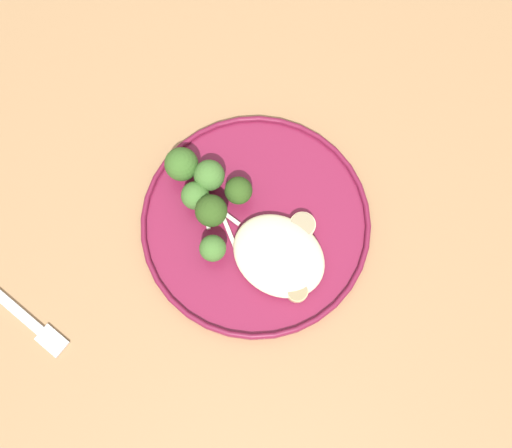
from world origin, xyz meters
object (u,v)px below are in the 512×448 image
(broccoli_floret_beside_noodles, at_px, (181,165))
(broccoli_floret_front_edge, at_px, (209,176))
(broccoli_floret_split_head, at_px, (239,191))
(dinner_fork, at_px, (12,306))
(broccoli_floret_tall_stalk, at_px, (195,196))
(seared_scallop_half_hidden, at_px, (271,246))
(seared_scallop_tilted_round, at_px, (297,291))
(seared_scallop_tiny_bay, at_px, (302,226))
(seared_scallop_right_edge, at_px, (284,265))
(dinner_plate, at_px, (256,226))
(broccoli_floret_small_sprig, at_px, (213,249))
(broccoli_floret_right_tilted, at_px, (211,211))

(broccoli_floret_beside_noodles, distance_m, broccoli_floret_front_edge, 0.04)
(broccoli_floret_split_head, relative_size, dinner_fork, 0.25)
(broccoli_floret_beside_noodles, bearing_deg, broccoli_floret_tall_stalk, -28.26)
(seared_scallop_half_hidden, relative_size, broccoli_floret_front_edge, 0.59)
(seared_scallop_half_hidden, distance_m, broccoli_floret_beside_noodles, 0.15)
(seared_scallop_half_hidden, bearing_deg, broccoli_floret_split_head, 157.19)
(seared_scallop_tilted_round, relative_size, broccoli_floret_tall_stalk, 0.57)
(seared_scallop_half_hidden, bearing_deg, broccoli_floret_tall_stalk, -176.47)
(seared_scallop_tiny_bay, height_order, seared_scallop_right_edge, same)
(dinner_plate, relative_size, broccoli_floret_small_sprig, 6.17)
(dinner_plate, bearing_deg, broccoli_floret_right_tilted, -153.24)
(broccoli_floret_right_tilted, bearing_deg, seared_scallop_tilted_round, -6.10)
(broccoli_floret_small_sprig, bearing_deg, broccoli_floret_beside_noodles, 147.40)
(broccoli_floret_front_edge, bearing_deg, broccoli_floret_tall_stalk, -89.77)
(broccoli_floret_front_edge, distance_m, dinner_fork, 0.29)
(dinner_plate, distance_m, seared_scallop_tilted_round, 0.10)
(broccoli_floret_right_tilted, distance_m, broccoli_floret_split_head, 0.04)
(seared_scallop_half_hidden, xyz_separation_m, broccoli_floret_right_tilted, (-0.08, -0.01, 0.03))
(broccoli_floret_small_sprig, bearing_deg, broccoli_floret_tall_stalk, 144.81)
(broccoli_floret_tall_stalk, relative_size, broccoli_floret_right_tilted, 0.78)
(seared_scallop_half_hidden, bearing_deg, broccoli_floret_beside_noodles, 174.89)
(dinner_plate, xyz_separation_m, broccoli_floret_front_edge, (-0.08, 0.01, 0.04))
(seared_scallop_right_edge, xyz_separation_m, broccoli_floret_right_tilted, (-0.11, -0.00, 0.03))
(broccoli_floret_front_edge, bearing_deg, seared_scallop_half_hidden, -11.81)
(seared_scallop_half_hidden, bearing_deg, seared_scallop_tilted_round, -25.13)
(broccoli_floret_front_edge, xyz_separation_m, broccoli_floret_small_sprig, (0.06, -0.07, -0.01))
(dinner_plate, xyz_separation_m, broccoli_floret_beside_noodles, (-0.12, 0.00, 0.03))
(broccoli_floret_front_edge, bearing_deg, dinner_fork, -111.55)
(seared_scallop_half_hidden, distance_m, seared_scallop_right_edge, 0.03)
(seared_scallop_half_hidden, xyz_separation_m, seared_scallop_right_edge, (0.03, -0.01, 0.00))
(broccoli_floret_front_edge, bearing_deg, broccoli_floret_small_sprig, -50.65)
(broccoli_floret_right_tilted, height_order, broccoli_floret_split_head, broccoli_floret_right_tilted)
(seared_scallop_tiny_bay, bearing_deg, broccoli_floret_right_tilted, -149.75)
(seared_scallop_right_edge, bearing_deg, dinner_fork, -136.04)
(seared_scallop_tiny_bay, relative_size, broccoli_floret_split_head, 0.69)
(broccoli_floret_tall_stalk, distance_m, broccoli_floret_right_tilted, 0.03)
(broccoli_floret_tall_stalk, xyz_separation_m, broccoli_floret_right_tilted, (0.03, -0.01, 0.01))
(broccoli_floret_small_sprig, relative_size, dinner_fork, 0.25)
(broccoli_floret_beside_noodles, height_order, broccoli_floret_small_sprig, broccoli_floret_beside_noodles)
(seared_scallop_right_edge, height_order, broccoli_floret_tall_stalk, broccoli_floret_tall_stalk)
(broccoli_floret_split_head, relative_size, broccoli_floret_small_sprig, 1.00)
(broccoli_floret_small_sprig, bearing_deg, dinner_plate, 70.21)
(seared_scallop_right_edge, height_order, broccoli_floret_right_tilted, broccoli_floret_right_tilted)
(dinner_plate, relative_size, dinner_fork, 1.55)
(seared_scallop_half_hidden, relative_size, broccoli_floret_right_tilted, 0.54)
(seared_scallop_tiny_bay, distance_m, broccoli_floret_tall_stalk, 0.14)
(broccoli_floret_tall_stalk, height_order, broccoli_floret_split_head, same)
(seared_scallop_half_hidden, bearing_deg, broccoli_floret_front_edge, 168.19)
(seared_scallop_tiny_bay, distance_m, seared_scallop_right_edge, 0.06)
(broccoli_floret_right_tilted, distance_m, broccoli_floret_small_sprig, 0.05)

